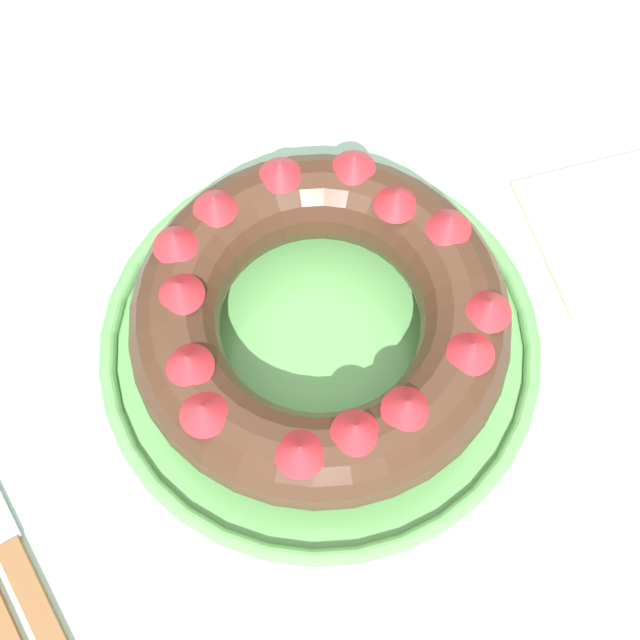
% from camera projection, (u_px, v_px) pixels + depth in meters
% --- Properties ---
extents(ground_plane, '(8.00, 8.00, 0.00)m').
position_uv_depth(ground_plane, '(338.00, 545.00, 1.35)').
color(ground_plane, '#4C4742').
extents(dining_table, '(1.26, 1.18, 0.78)m').
position_uv_depth(dining_table, '(354.00, 383.00, 0.73)').
color(dining_table, silver).
rests_on(dining_table, ground_plane).
extents(serving_dish, '(0.31, 0.31, 0.02)m').
position_uv_depth(serving_dish, '(320.00, 344.00, 0.63)').
color(serving_dish, '#6BB760').
rests_on(serving_dish, dining_table).
extents(bundt_cake, '(0.26, 0.26, 0.07)m').
position_uv_depth(bundt_cake, '(320.00, 319.00, 0.60)').
color(bundt_cake, '#4C2D1E').
rests_on(bundt_cake, serving_dish).
extents(cake_knife, '(0.02, 0.20, 0.01)m').
position_uv_depth(cake_knife, '(10.00, 549.00, 0.58)').
color(cake_knife, '#936038').
rests_on(cake_knife, dining_table).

